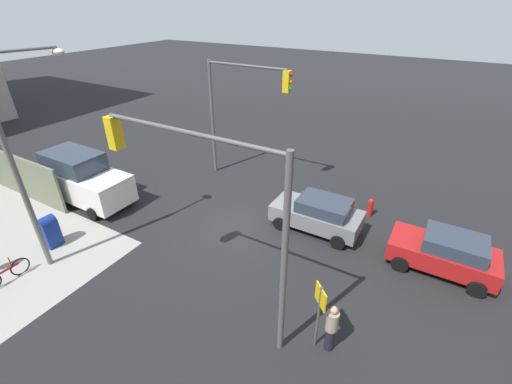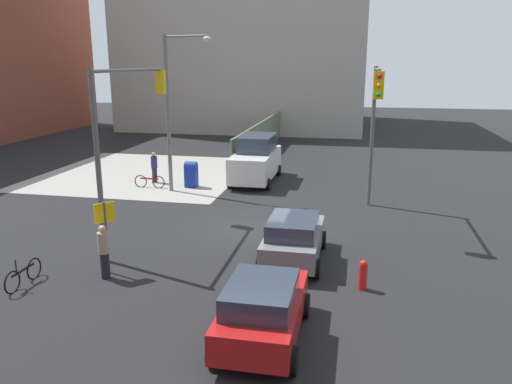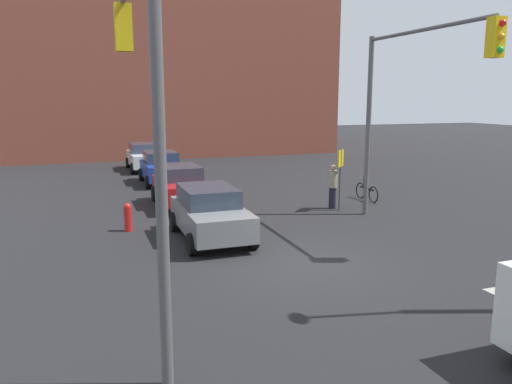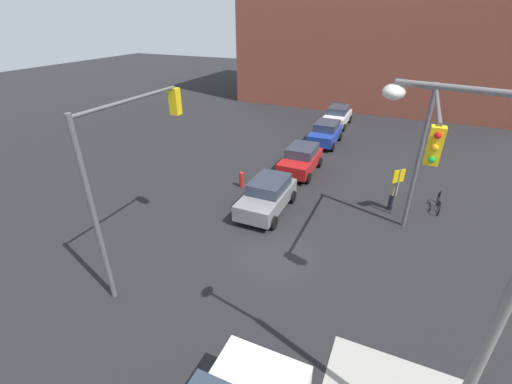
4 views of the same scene
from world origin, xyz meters
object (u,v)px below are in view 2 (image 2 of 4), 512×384
(traffic_signal_se_corner, at_px, (375,113))
(coupe_red, at_px, (263,309))
(bicycle_leaning_on_fence, at_px, (150,181))
(fire_hydrant, at_px, (363,274))
(smokestack, at_px, (44,50))
(street_lamp_corner, at_px, (174,102))
(traffic_signal_nw_corner, at_px, (127,118))
(van_white_delivery, at_px, (256,159))
(pedestrian_crossing, at_px, (154,167))
(bicycle_at_crosswalk, at_px, (23,275))
(pedestrian_waiting, at_px, (104,251))
(mailbox_blue, at_px, (191,173))
(coupe_gray, at_px, (294,238))

(traffic_signal_se_corner, bearing_deg, coupe_red, 166.10)
(traffic_signal_se_corner, relative_size, bicycle_leaning_on_fence, 3.71)
(fire_hydrant, distance_m, bicycle_leaning_on_fence, 15.56)
(smokestack, relative_size, street_lamp_corner, 1.99)
(traffic_signal_nw_corner, xyz_separation_m, street_lamp_corner, (7.28, 0.94, 0.03))
(smokestack, xyz_separation_m, bicycle_leaning_on_fence, (-25.69, -22.80, -7.62))
(fire_hydrant, bearing_deg, traffic_signal_se_corner, -2.25)
(street_lamp_corner, xyz_separation_m, coupe_red, (-13.51, -7.21, -3.86))
(van_white_delivery, distance_m, pedestrian_crossing, 5.81)
(coupe_red, height_order, bicycle_at_crosswalk, coupe_red)
(traffic_signal_se_corner, height_order, street_lamp_corner, street_lamp_corner)
(pedestrian_waiting, bearing_deg, mailbox_blue, 152.45)
(traffic_signal_nw_corner, height_order, fire_hydrant, traffic_signal_nw_corner)
(traffic_signal_nw_corner, relative_size, bicycle_leaning_on_fence, 3.71)
(traffic_signal_nw_corner, xyz_separation_m, pedestrian_waiting, (-3.64, -0.70, -3.75))
(van_white_delivery, distance_m, bicycle_leaning_on_fence, 6.11)
(fire_hydrant, distance_m, pedestrian_crossing, 16.55)
(traffic_signal_se_corner, bearing_deg, pedestrian_waiting, 135.44)
(street_lamp_corner, distance_m, pedestrian_crossing, 4.58)
(pedestrian_crossing, bearing_deg, street_lamp_corner, 166.96)
(bicycle_leaning_on_fence, distance_m, bicycle_at_crosswalk, 12.46)
(traffic_signal_nw_corner, relative_size, mailbox_blue, 4.55)
(coupe_gray, bearing_deg, coupe_red, 179.00)
(coupe_red, xyz_separation_m, van_white_delivery, (16.70, 3.57, 0.44))
(mailbox_blue, relative_size, bicycle_leaning_on_fence, 0.82)
(coupe_red, distance_m, bicycle_at_crosswalk, 7.95)
(traffic_signal_nw_corner, bearing_deg, bicycle_at_crosswalk, 162.11)
(street_lamp_corner, bearing_deg, traffic_signal_se_corner, -104.10)
(traffic_signal_se_corner, xyz_separation_m, pedestrian_crossing, (4.17, 11.90, -3.68))
(van_white_delivery, xyz_separation_m, bicycle_at_crosswalk, (-15.12, 4.20, -0.93))
(smokestack, distance_m, coupe_gray, 47.48)
(smokestack, height_order, pedestrian_waiting, smokestack)
(traffic_signal_nw_corner, distance_m, bicycle_at_crosswalk, 6.52)
(mailbox_blue, relative_size, fire_hydrant, 1.52)
(mailbox_blue, bearing_deg, pedestrian_crossing, 75.96)
(van_white_delivery, bearing_deg, mailbox_blue, 123.48)
(coupe_red, relative_size, pedestrian_crossing, 2.19)
(mailbox_blue, height_order, fire_hydrant, mailbox_blue)
(mailbox_blue, xyz_separation_m, pedestrian_crossing, (0.60, 2.40, 0.15))
(smokestack, relative_size, pedestrian_crossing, 9.08)
(traffic_signal_nw_corner, relative_size, pedestrian_crossing, 3.70)
(smokestack, distance_m, pedestrian_waiting, 45.95)
(fire_hydrant, height_order, van_white_delivery, van_white_delivery)
(bicycle_leaning_on_fence, bearing_deg, traffic_signal_se_corner, -104.26)
(mailbox_blue, distance_m, coupe_gray, 11.63)
(coupe_gray, distance_m, coupe_red, 5.20)
(fire_hydrant, bearing_deg, street_lamp_corner, 43.59)
(traffic_signal_nw_corner, xyz_separation_m, fire_hydrant, (-2.84, -8.70, -4.18))
(smokestack, distance_m, traffic_signal_se_corner, 44.98)
(coupe_red, height_order, pedestrian_crossing, pedestrian_crossing)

